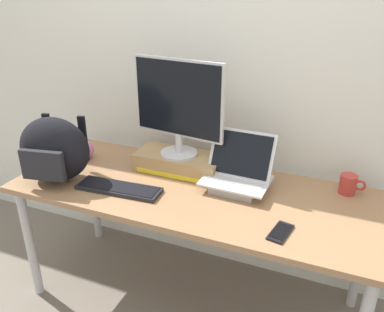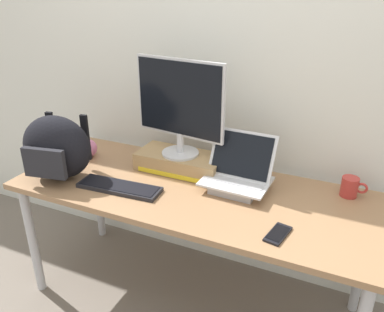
# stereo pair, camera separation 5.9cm
# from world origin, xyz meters

# --- Properties ---
(ground_plane) EXTENTS (20.00, 20.00, 0.00)m
(ground_plane) POSITION_xyz_m (0.00, 0.00, 0.00)
(ground_plane) COLOR #70665B
(back_wall) EXTENTS (7.00, 0.10, 2.60)m
(back_wall) POSITION_xyz_m (0.00, 0.46, 1.30)
(back_wall) COLOR silver
(back_wall) RESTS_ON ground
(desk) EXTENTS (1.81, 0.71, 0.72)m
(desk) POSITION_xyz_m (0.00, 0.00, 0.65)
(desk) COLOR #99704C
(desk) RESTS_ON ground
(toner_box_yellow) EXTENTS (0.47, 0.23, 0.10)m
(toner_box_yellow) POSITION_xyz_m (-0.15, 0.17, 0.76)
(toner_box_yellow) COLOR #A88456
(toner_box_yellow) RESTS_ON desk
(desktop_monitor) EXTENTS (0.51, 0.20, 0.51)m
(desktop_monitor) POSITION_xyz_m (-0.15, 0.17, 1.09)
(desktop_monitor) COLOR silver
(desktop_monitor) RESTS_ON toner_box_yellow
(open_laptop) EXTENTS (0.33, 0.26, 0.27)m
(open_laptop) POSITION_xyz_m (0.20, 0.09, 0.77)
(open_laptop) COLOR #ADADB2
(open_laptop) RESTS_ON desk
(external_keyboard) EXTENTS (0.43, 0.16, 0.02)m
(external_keyboard) POSITION_xyz_m (-0.33, -0.15, 0.73)
(external_keyboard) COLOR black
(external_keyboard) RESTS_ON desk
(messenger_backpack) EXTENTS (0.40, 0.31, 0.34)m
(messenger_backpack) POSITION_xyz_m (-0.69, -0.17, 0.88)
(messenger_backpack) COLOR black
(messenger_backpack) RESTS_ON desk
(coffee_mug) EXTENTS (0.12, 0.08, 0.10)m
(coffee_mug) POSITION_xyz_m (0.72, 0.25, 0.77)
(coffee_mug) COLOR #B2332D
(coffee_mug) RESTS_ON desk
(cell_phone) EXTENTS (0.09, 0.16, 0.01)m
(cell_phone) POSITION_xyz_m (0.48, -0.21, 0.72)
(cell_phone) COLOR black
(cell_phone) RESTS_ON desk
(plush_toy) EXTENTS (0.11, 0.11, 0.11)m
(plush_toy) POSITION_xyz_m (-0.72, 0.10, 0.77)
(plush_toy) COLOR #CC7099
(plush_toy) RESTS_ON desk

